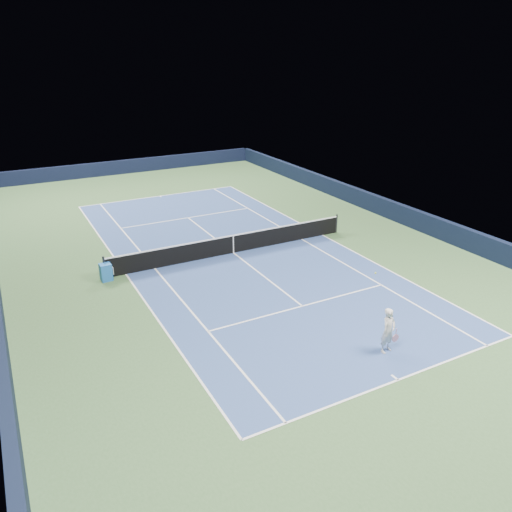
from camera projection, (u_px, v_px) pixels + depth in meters
name	position (u px, v px, depth m)	size (l,w,h in m)	color
ground	(233.00, 253.00, 25.28)	(40.00, 40.00, 0.00)	#375930
wall_far	(129.00, 166.00, 41.19)	(22.00, 0.35, 1.10)	black
wall_right	(396.00, 212.00, 29.77)	(0.35, 40.00, 1.10)	black
court_surface	(233.00, 253.00, 25.28)	(10.97, 23.77, 0.01)	navy
baseline_far	(160.00, 196.00, 34.95)	(10.97, 0.08, 0.00)	white
baseline_near	(398.00, 380.00, 15.61)	(10.97, 0.08, 0.00)	white
sideline_doubles_right	(322.00, 235.00, 27.66)	(0.08, 23.77, 0.00)	white
sideline_doubles_left	(126.00, 274.00, 22.89)	(0.08, 23.77, 0.00)	white
sideline_singles_right	(302.00, 239.00, 27.07)	(0.08, 23.77, 0.00)	white
sideline_singles_left	(155.00, 268.00, 23.49)	(0.08, 23.77, 0.00)	white
service_line_far	(188.00, 218.00, 30.48)	(8.23, 0.08, 0.00)	white
service_line_near	(302.00, 306.00, 20.07)	(8.23, 0.08, 0.00)	white
center_service_line	(233.00, 253.00, 25.28)	(0.08, 12.80, 0.00)	white
center_mark_far	(161.00, 196.00, 34.82)	(0.08, 0.30, 0.00)	white
center_mark_near	(395.00, 377.00, 15.73)	(0.08, 0.30, 0.00)	white
tennis_net	(233.00, 244.00, 25.09)	(12.90, 0.10, 1.07)	black
sponsor_cube	(106.00, 272.00, 22.17)	(0.56, 0.47, 0.80)	blue
tennis_player	(388.00, 331.00, 16.79)	(0.80, 1.29, 2.56)	silver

